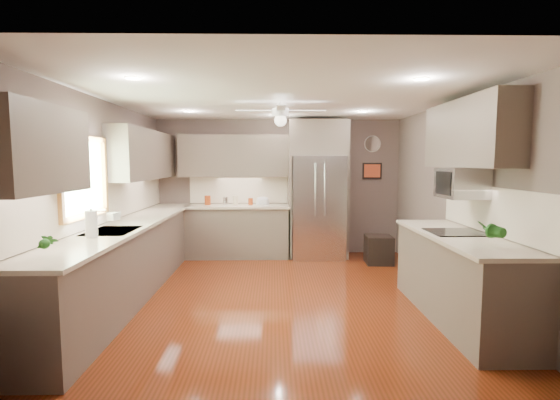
{
  "coord_description": "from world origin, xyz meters",
  "views": [
    {
      "loc": [
        -0.1,
        -5.07,
        1.72
      ],
      "look_at": [
        -0.0,
        0.6,
        1.18
      ],
      "focal_mm": 26.0,
      "sensor_mm": 36.0,
      "label": 1
    }
  ],
  "objects_px": {
    "canister_d": "(251,202)",
    "canister_b": "(226,201)",
    "canister_a": "(208,200)",
    "soap_bottle": "(114,216)",
    "bowl": "(263,203)",
    "refrigerator": "(318,191)",
    "paper_towel": "(91,224)",
    "canister_c": "(235,200)",
    "potted_plant_right": "(490,230)",
    "microwave": "(462,183)",
    "stool": "(379,250)",
    "potted_plant_left": "(45,242)"
  },
  "relations": [
    {
      "from": "canister_d",
      "to": "canister_b",
      "type": "bearing_deg",
      "value": -179.91
    },
    {
      "from": "canister_a",
      "to": "soap_bottle",
      "type": "bearing_deg",
      "value": -109.09
    },
    {
      "from": "bowl",
      "to": "refrigerator",
      "type": "distance_m",
      "value": 1.01
    },
    {
      "from": "bowl",
      "to": "paper_towel",
      "type": "bearing_deg",
      "value": -118.39
    },
    {
      "from": "canister_c",
      "to": "potted_plant_right",
      "type": "distance_m",
      "value": 4.52
    },
    {
      "from": "microwave",
      "to": "stool",
      "type": "bearing_deg",
      "value": 98.77
    },
    {
      "from": "canister_a",
      "to": "refrigerator",
      "type": "xyz_separation_m",
      "value": [
        1.99,
        -0.09,
        0.17
      ]
    },
    {
      "from": "canister_d",
      "to": "stool",
      "type": "relative_size",
      "value": 0.25
    },
    {
      "from": "canister_a",
      "to": "canister_c",
      "type": "relative_size",
      "value": 1.09
    },
    {
      "from": "soap_bottle",
      "to": "microwave",
      "type": "distance_m",
      "value": 4.16
    },
    {
      "from": "canister_c",
      "to": "bowl",
      "type": "relative_size",
      "value": 0.67
    },
    {
      "from": "canister_b",
      "to": "paper_towel",
      "type": "height_order",
      "value": "paper_towel"
    },
    {
      "from": "canister_a",
      "to": "bowl",
      "type": "relative_size",
      "value": 0.74
    },
    {
      "from": "canister_a",
      "to": "stool",
      "type": "relative_size",
      "value": 0.35
    },
    {
      "from": "soap_bottle",
      "to": "microwave",
      "type": "bearing_deg",
      "value": -7.13
    },
    {
      "from": "canister_b",
      "to": "microwave",
      "type": "relative_size",
      "value": 0.27
    },
    {
      "from": "potted_plant_left",
      "to": "microwave",
      "type": "xyz_separation_m",
      "value": [
        3.97,
        1.27,
        0.41
      ]
    },
    {
      "from": "bowl",
      "to": "potted_plant_left",
      "type": "bearing_deg",
      "value": -112.37
    },
    {
      "from": "canister_c",
      "to": "canister_b",
      "type": "bearing_deg",
      "value": 176.79
    },
    {
      "from": "canister_a",
      "to": "potted_plant_right",
      "type": "bearing_deg",
      "value": -49.19
    },
    {
      "from": "stool",
      "to": "paper_towel",
      "type": "distance_m",
      "value": 4.54
    },
    {
      "from": "bowl",
      "to": "paper_towel",
      "type": "xyz_separation_m",
      "value": [
        -1.68,
        -3.11,
        0.11
      ]
    },
    {
      "from": "bowl",
      "to": "canister_d",
      "type": "bearing_deg",
      "value": 173.86
    },
    {
      "from": "soap_bottle",
      "to": "potted_plant_left",
      "type": "bearing_deg",
      "value": -85.67
    },
    {
      "from": "microwave",
      "to": "canister_b",
      "type": "bearing_deg",
      "value": 137.13
    },
    {
      "from": "canister_c",
      "to": "soap_bottle",
      "type": "distance_m",
      "value": 2.6
    },
    {
      "from": "refrigerator",
      "to": "microwave",
      "type": "relative_size",
      "value": 4.45
    },
    {
      "from": "canister_d",
      "to": "potted_plant_left",
      "type": "xyz_separation_m",
      "value": [
        -1.44,
        -4.04,
        0.07
      ]
    },
    {
      "from": "potted_plant_left",
      "to": "bowl",
      "type": "height_order",
      "value": "potted_plant_left"
    },
    {
      "from": "potted_plant_left",
      "to": "canister_b",
      "type": "bearing_deg",
      "value": 76.31
    },
    {
      "from": "paper_towel",
      "to": "microwave",
      "type": "bearing_deg",
      "value": 5.23
    },
    {
      "from": "canister_c",
      "to": "microwave",
      "type": "distance_m",
      "value": 3.96
    },
    {
      "from": "potted_plant_right",
      "to": "bowl",
      "type": "xyz_separation_m",
      "value": [
        -2.18,
        3.63,
        -0.12
      ]
    },
    {
      "from": "potted_plant_right",
      "to": "microwave",
      "type": "height_order",
      "value": "microwave"
    },
    {
      "from": "canister_d",
      "to": "stool",
      "type": "xyz_separation_m",
      "value": [
        2.2,
        -0.58,
        -0.76
      ]
    },
    {
      "from": "canister_b",
      "to": "soap_bottle",
      "type": "relative_size",
      "value": 0.71
    },
    {
      "from": "canister_b",
      "to": "microwave",
      "type": "distance_m",
      "value": 4.1
    },
    {
      "from": "canister_d",
      "to": "bowl",
      "type": "bearing_deg",
      "value": -6.14
    },
    {
      "from": "canister_a",
      "to": "paper_towel",
      "type": "distance_m",
      "value": 3.24
    },
    {
      "from": "canister_b",
      "to": "canister_d",
      "type": "relative_size",
      "value": 1.19
    },
    {
      "from": "canister_b",
      "to": "bowl",
      "type": "height_order",
      "value": "canister_b"
    },
    {
      "from": "refrigerator",
      "to": "paper_towel",
      "type": "bearing_deg",
      "value": -131.0
    },
    {
      "from": "microwave",
      "to": "paper_towel",
      "type": "relative_size",
      "value": 1.85
    },
    {
      "from": "paper_towel",
      "to": "canister_d",
      "type": "bearing_deg",
      "value": 64.98
    },
    {
      "from": "potted_plant_right",
      "to": "microwave",
      "type": "relative_size",
      "value": 0.56
    },
    {
      "from": "bowl",
      "to": "microwave",
      "type": "relative_size",
      "value": 0.43
    },
    {
      "from": "bowl",
      "to": "canister_c",
      "type": "bearing_deg",
      "value": 178.51
    },
    {
      "from": "canister_d",
      "to": "potted_plant_right",
      "type": "xyz_separation_m",
      "value": [
        2.4,
        -3.66,
        0.09
      ]
    },
    {
      "from": "refrigerator",
      "to": "microwave",
      "type": "height_order",
      "value": "refrigerator"
    },
    {
      "from": "refrigerator",
      "to": "paper_towel",
      "type": "xyz_separation_m",
      "value": [
        -2.67,
        -3.07,
        -0.11
      ]
    }
  ]
}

